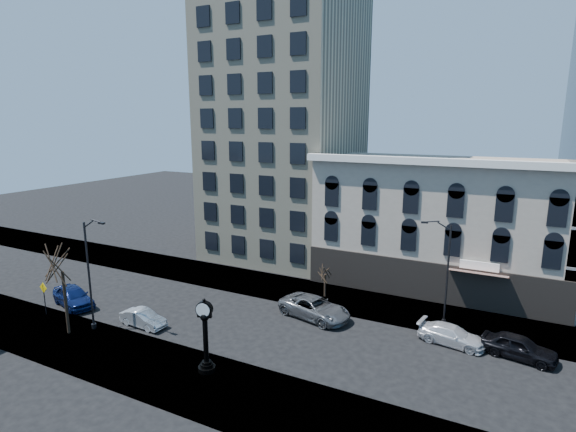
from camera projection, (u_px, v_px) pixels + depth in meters
The scene contains 16 objects.
ground at pixel (242, 323), 34.97m from camera, with size 160.00×160.00×0.00m, color black.
sidewalk_far at pixel (288, 289), 41.93m from camera, with size 160.00×6.00×0.12m, color #9A998C.
sidewalk_near at pixel (172, 373), 27.98m from camera, with size 160.00×6.00×0.12m, color #9A998C.
cream_tower at pixel (284, 85), 50.10m from camera, with size 15.90×15.40×42.50m.
victorian_row at pixel (440, 223), 42.25m from camera, with size 22.60×11.19×12.50m.
street_clock at pixel (206, 339), 27.70m from camera, with size 1.09×1.09×4.82m.
street_lamp_near at pixel (92, 246), 32.18m from camera, with size 2.26×0.36×8.72m.
street_lamp_far at pixel (441, 245), 33.42m from camera, with size 2.08×0.85×8.28m.
bare_tree_near at pixel (61, 258), 31.97m from camera, with size 4.46×4.46×7.65m.
bare_tree_far at pixel (325, 270), 39.54m from camera, with size 1.93×1.93×3.31m.
warning_sign at pixel (44, 293), 35.92m from camera, with size 0.89×0.10×2.72m.
car_near_a at pixel (73, 296), 38.09m from camera, with size 2.03×5.05×1.72m, color #0C194C.
car_near_b at pixel (143, 318), 34.38m from camera, with size 1.35×3.88×1.28m, color #A5A8AD.
car_far_a at pixel (315, 308), 35.83m from camera, with size 2.75×5.97×1.66m, color #595B60.
car_far_b at pixel (452, 335), 31.63m from camera, with size 1.88×4.61×1.34m, color silver.
car_far_c at pixel (519, 347), 29.74m from camera, with size 1.88×4.66×1.59m, color black.
Camera 1 is at (17.91, -27.29, 15.50)m, focal length 28.00 mm.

